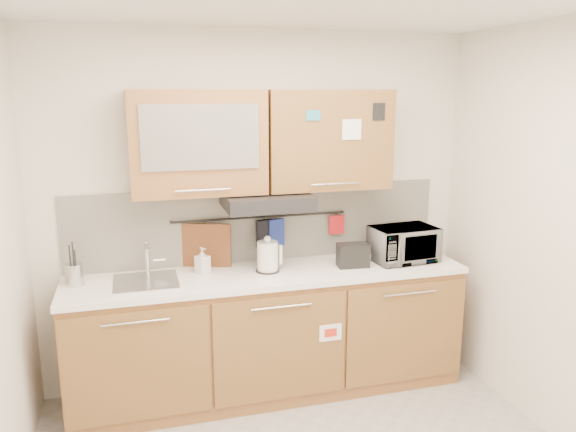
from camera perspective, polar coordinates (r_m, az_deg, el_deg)
wall_back at (r=4.18m, az=-2.95°, el=0.56°), size 3.20×0.00×3.20m
base_cabinet at (r=4.18m, az=-1.84°, el=-12.38°), size 2.80×0.64×0.88m
countertop at (r=4.00m, az=-1.89°, el=-5.95°), size 2.82×0.62×0.04m
backsplash at (r=4.19m, az=-2.90°, el=-0.81°), size 2.80×0.02×0.56m
upper_cabinets at (r=3.93m, az=-2.53°, el=7.62°), size 1.82×0.37×0.70m
range_hood at (r=3.92m, az=-2.15°, el=1.55°), size 0.60×0.46×0.10m
sink at (r=3.90m, az=-14.22°, el=-6.43°), size 0.42×0.40×0.26m
utensil_rail at (r=4.14m, az=-2.79°, el=-0.12°), size 1.30×0.02×0.02m
utensil_crock at (r=3.96m, az=-20.88°, el=-5.53°), size 0.14×0.14×0.29m
kettle at (r=3.97m, az=-2.07°, el=-4.22°), size 0.19×0.17×0.26m
toaster at (r=4.11m, az=6.61°, el=-3.95°), size 0.24×0.16×0.17m
microwave at (r=4.29m, az=11.64°, el=-2.81°), size 0.50×0.36×0.26m
soap_bottle at (r=3.98m, az=-8.69°, el=-4.48°), size 0.11×0.12×0.18m
cutting_board at (r=4.12m, az=-8.35°, el=-3.86°), size 0.36×0.15×0.46m
oven_mitt at (r=4.18m, az=-1.20°, el=-1.69°), size 0.13×0.06×0.20m
dark_pouch at (r=4.16m, az=-2.39°, el=-1.79°), size 0.14×0.07×0.21m
pot_holder at (r=4.32m, az=4.96°, el=-0.88°), size 0.12×0.03×0.14m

